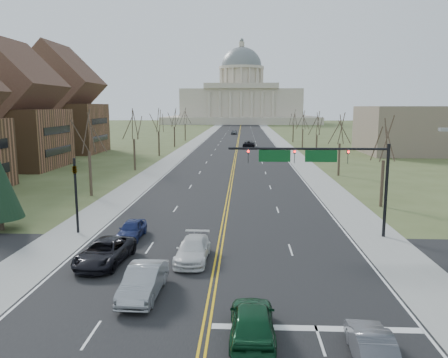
# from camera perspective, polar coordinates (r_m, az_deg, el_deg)

# --- Properties ---
(ground) EXTENTS (600.00, 600.00, 0.00)m
(ground) POSITION_cam_1_polar(r_m,az_deg,el_deg) (22.00, -2.09, -17.43)
(ground) COLOR #434F27
(ground) RESTS_ON ground
(road) EXTENTS (20.00, 380.00, 0.01)m
(road) POSITION_cam_1_polar(r_m,az_deg,el_deg) (129.95, 1.86, 5.06)
(road) COLOR black
(road) RESTS_ON ground
(cross_road) EXTENTS (120.00, 14.00, 0.01)m
(cross_road) POSITION_cam_1_polar(r_m,az_deg,el_deg) (27.47, -1.06, -11.77)
(cross_road) COLOR black
(cross_road) RESTS_ON ground
(sidewalk_left) EXTENTS (4.00, 380.00, 0.03)m
(sidewalk_left) POSITION_cam_1_polar(r_m,az_deg,el_deg) (130.65, -3.43, 5.08)
(sidewalk_left) COLOR gray
(sidewalk_left) RESTS_ON ground
(sidewalk_right) EXTENTS (4.00, 380.00, 0.03)m
(sidewalk_right) POSITION_cam_1_polar(r_m,az_deg,el_deg) (130.35, 7.16, 5.01)
(sidewalk_right) COLOR gray
(sidewalk_right) RESTS_ON ground
(center_line) EXTENTS (0.42, 380.00, 0.01)m
(center_line) POSITION_cam_1_polar(r_m,az_deg,el_deg) (129.95, 1.86, 5.07)
(center_line) COLOR gold
(center_line) RESTS_ON road
(edge_line_left) EXTENTS (0.15, 380.00, 0.01)m
(edge_line_left) POSITION_cam_1_polar(r_m,az_deg,el_deg) (130.44, -2.47, 5.08)
(edge_line_left) COLOR silver
(edge_line_left) RESTS_ON road
(edge_line_right) EXTENTS (0.15, 380.00, 0.01)m
(edge_line_right) POSITION_cam_1_polar(r_m,az_deg,el_deg) (130.19, 6.19, 5.03)
(edge_line_right) COLOR silver
(edge_line_right) RESTS_ON road
(stop_bar) EXTENTS (9.50, 0.50, 0.01)m
(stop_bar) POSITION_cam_1_polar(r_m,az_deg,el_deg) (21.31, 11.95, -18.55)
(stop_bar) COLOR silver
(stop_bar) RESTS_ON road
(capitol) EXTENTS (90.00, 60.00, 50.00)m
(capitol) POSITION_cam_1_polar(r_m,az_deg,el_deg) (269.51, 2.27, 10.35)
(capitol) COLOR #B7B099
(capitol) RESTS_ON ground
(signal_mast) EXTENTS (12.12, 0.44, 7.20)m
(signal_mast) POSITION_cam_1_polar(r_m,az_deg,el_deg) (33.82, 12.44, 2.12)
(signal_mast) COLOR black
(signal_mast) RESTS_ON ground
(signal_left) EXTENTS (0.32, 0.36, 6.00)m
(signal_left) POSITION_cam_1_polar(r_m,az_deg,el_deg) (36.12, -18.81, -0.99)
(signal_left) COLOR black
(signal_left) RESTS_ON ground
(tree_r_0) EXTENTS (3.74, 3.74, 8.50)m
(tree_r_0) POSITION_cam_1_polar(r_m,az_deg,el_deg) (45.83, 20.24, 4.62)
(tree_r_0) COLOR #35291F
(tree_r_0) RESTS_ON ground
(tree_l_0) EXTENTS (3.96, 3.96, 9.00)m
(tree_l_0) POSITION_cam_1_polar(r_m,az_deg,el_deg) (50.64, -17.30, 5.62)
(tree_l_0) COLOR #35291F
(tree_l_0) RESTS_ON ground
(tree_r_1) EXTENTS (3.74, 3.74, 8.50)m
(tree_r_1) POSITION_cam_1_polar(r_m,az_deg,el_deg) (65.14, 14.95, 6.15)
(tree_r_1) COLOR #35291F
(tree_r_1) RESTS_ON ground
(tree_l_1) EXTENTS (3.96, 3.96, 9.00)m
(tree_l_1) POSITION_cam_1_polar(r_m,az_deg,el_deg) (69.76, -11.73, 6.79)
(tree_l_1) COLOR #35291F
(tree_l_1) RESTS_ON ground
(tree_r_2) EXTENTS (3.74, 3.74, 8.50)m
(tree_r_2) POSITION_cam_1_polar(r_m,az_deg,el_deg) (84.76, 12.08, 6.95)
(tree_r_2) COLOR #35291F
(tree_r_2) RESTS_ON ground
(tree_l_2) EXTENTS (3.96, 3.96, 9.00)m
(tree_l_2) POSITION_cam_1_polar(r_m,az_deg,el_deg) (89.27, -8.56, 7.42)
(tree_l_2) COLOR #35291F
(tree_l_2) RESTS_ON ground
(tree_r_3) EXTENTS (3.74, 3.74, 8.50)m
(tree_r_3) POSITION_cam_1_polar(r_m,az_deg,el_deg) (104.53, 10.29, 7.44)
(tree_r_3) COLOR #35291F
(tree_r_3) RESTS_ON ground
(tree_l_3) EXTENTS (3.96, 3.96, 9.00)m
(tree_l_3) POSITION_cam_1_polar(r_m,az_deg,el_deg) (108.96, -6.53, 7.81)
(tree_l_3) COLOR #35291F
(tree_l_3) RESTS_ON ground
(tree_r_4) EXTENTS (3.74, 3.74, 8.50)m
(tree_r_4) POSITION_cam_1_polar(r_m,az_deg,el_deg) (124.38, 9.06, 7.77)
(tree_r_4) COLOR #35291F
(tree_r_4) RESTS_ON ground
(tree_l_4) EXTENTS (3.96, 3.96, 9.00)m
(tree_l_4) POSITION_cam_1_polar(r_m,az_deg,el_deg) (128.74, -5.12, 8.08)
(tree_l_4) COLOR #35291F
(tree_l_4) RESTS_ON ground
(bldg_left_mid) EXTENTS (15.10, 14.28, 20.75)m
(bldg_left_mid) POSITION_cam_1_polar(r_m,az_deg,el_deg) (79.10, -26.07, 7.48)
(bldg_left_mid) COLOR brown
(bldg_left_mid) RESTS_ON ground
(bldg_left_far) EXTENTS (17.10, 14.28, 23.25)m
(bldg_left_far) POSITION_cam_1_polar(r_m,az_deg,el_deg) (101.61, -20.62, 8.63)
(bldg_left_far) COLOR brown
(bldg_left_far) RESTS_ON ground
(bldg_right_mass) EXTENTS (25.00, 20.00, 10.00)m
(bldg_right_mass) POSITION_cam_1_polar(r_m,az_deg,el_deg) (103.08, 24.56, 5.86)
(bldg_right_mass) COLOR #7B6857
(bldg_right_mass) RESTS_ON ground
(car_nb_inner_lead) EXTENTS (1.96, 4.85, 1.65)m
(car_nb_inner_lead) POSITION_cam_1_polar(r_m,az_deg,el_deg) (19.76, 3.72, -18.03)
(car_nb_inner_lead) COLOR #0D3B1F
(car_nb_inner_lead) RESTS_ON road
(car_nb_outer_lead) EXTENTS (1.68, 4.23, 1.37)m
(car_nb_outer_lead) POSITION_cam_1_polar(r_m,az_deg,el_deg) (19.21, 18.68, -19.87)
(car_nb_outer_lead) COLOR #4B4C52
(car_nb_outer_lead) RESTS_ON road
(car_sb_inner_lead) EXTENTS (1.87, 4.98, 1.62)m
(car_sb_inner_lead) POSITION_cam_1_polar(r_m,az_deg,el_deg) (24.05, -10.48, -13.01)
(car_sb_inner_lead) COLOR gray
(car_sb_inner_lead) RESTS_ON road
(car_sb_outer_lead) EXTENTS (3.10, 5.74, 1.53)m
(car_sb_outer_lead) POSITION_cam_1_polar(r_m,az_deg,el_deg) (29.24, -15.29, -9.17)
(car_sb_outer_lead) COLOR black
(car_sb_outer_lead) RESTS_ON road
(car_sb_inner_second) EXTENTS (2.13, 5.00, 1.44)m
(car_sb_inner_second) POSITION_cam_1_polar(r_m,az_deg,el_deg) (28.83, -4.09, -9.21)
(car_sb_inner_second) COLOR silver
(car_sb_inner_second) RESTS_ON road
(car_sb_outer_second) EXTENTS (1.75, 4.12, 1.39)m
(car_sb_outer_second) POSITION_cam_1_polar(r_m,az_deg,el_deg) (34.22, -11.97, -6.43)
(car_sb_outer_second) COLOR navy
(car_sb_outer_second) RESTS_ON road
(car_far_nb) EXTENTS (3.14, 6.17, 1.67)m
(car_far_nb) POSITION_cam_1_polar(r_m,az_deg,el_deg) (107.78, 3.27, 4.60)
(car_far_nb) COLOR black
(car_far_nb) RESTS_ON road
(car_far_sb) EXTENTS (2.34, 4.66, 1.52)m
(car_far_sb) POSITION_cam_1_polar(r_m,az_deg,el_deg) (157.66, 1.32, 6.12)
(car_far_sb) COLOR #52555A
(car_far_sb) RESTS_ON road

